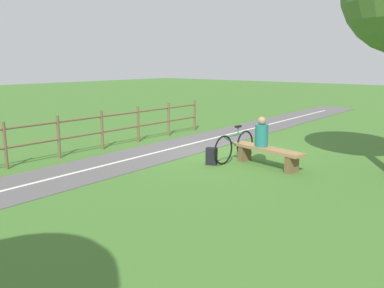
% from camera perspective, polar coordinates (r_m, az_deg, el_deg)
% --- Properties ---
extents(ground_plane, '(80.00, 80.00, 0.00)m').
position_cam_1_polar(ground_plane, '(12.15, 4.36, -1.10)').
color(ground_plane, '#3D6B28').
extents(paved_path, '(3.24, 36.05, 0.02)m').
position_cam_1_polar(paved_path, '(10.30, -14.95, -3.67)').
color(paved_path, '#565454').
rests_on(paved_path, ground_plane).
extents(path_centre_line, '(1.20, 31.98, 0.00)m').
position_cam_1_polar(path_centre_line, '(10.29, -14.95, -3.61)').
color(path_centre_line, silver).
rests_on(path_centre_line, paved_path).
extents(bench, '(2.11, 0.81, 0.48)m').
position_cam_1_polar(bench, '(10.58, 10.24, -1.22)').
color(bench, '#937047').
rests_on(bench, ground_plane).
extents(person_seated, '(0.39, 0.39, 0.76)m').
position_cam_1_polar(person_seated, '(10.62, 9.52, 1.42)').
color(person_seated, '#1E6B66').
rests_on(person_seated, bench).
extents(bicycle, '(0.09, 1.74, 0.93)m').
position_cam_1_polar(bicycle, '(11.00, 5.85, -0.32)').
color(bicycle, black).
rests_on(bicycle, ground_plane).
extents(backpack, '(0.32, 0.30, 0.44)m').
position_cam_1_polar(backpack, '(10.61, 2.71, -1.69)').
color(backpack, black).
rests_on(backpack, ground_plane).
extents(fence_roadside, '(0.36, 12.03, 1.17)m').
position_cam_1_polar(fence_roadside, '(11.78, -17.85, 1.39)').
color(fence_roadside, brown).
rests_on(fence_roadside, ground_plane).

